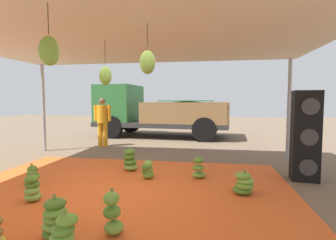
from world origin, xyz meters
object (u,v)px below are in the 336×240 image
at_px(banana_bunch_4, 113,214).
at_px(banana_bunch_9, 63,239).
at_px(cargo_truck_main, 156,111).
at_px(banana_bunch_6, 130,160).
at_px(worker_0, 102,118).
at_px(speaker_stack, 305,136).
at_px(banana_bunch_0, 148,170).
at_px(banana_bunch_2, 199,169).
at_px(banana_bunch_8, 32,189).
at_px(banana_bunch_7, 56,219).
at_px(banana_bunch_5, 32,175).
at_px(banana_bunch_3, 244,184).

height_order(banana_bunch_4, banana_bunch_9, banana_bunch_4).
height_order(banana_bunch_9, cargo_truck_main, cargo_truck_main).
height_order(banana_bunch_4, banana_bunch_6, banana_bunch_4).
bearing_deg(banana_bunch_6, worker_0, 123.32).
xyz_separation_m(worker_0, speaker_stack, (5.83, -3.17, -0.09)).
bearing_deg(banana_bunch_0, banana_bunch_4, -86.92).
distance_m(banana_bunch_2, banana_bunch_8, 3.17).
bearing_deg(banana_bunch_7, speaker_stack, 37.95).
relative_size(banana_bunch_6, banana_bunch_8, 1.13).
xyz_separation_m(banana_bunch_0, worker_0, (-2.57, 3.62, 0.83)).
xyz_separation_m(banana_bunch_7, cargo_truck_main, (-0.66, 9.08, 0.94)).
bearing_deg(worker_0, banana_bunch_7, -71.54).
xyz_separation_m(banana_bunch_5, banana_bunch_9, (1.98, -2.16, 0.05)).
xyz_separation_m(banana_bunch_2, banana_bunch_3, (0.83, -0.82, -0.02)).
relative_size(banana_bunch_2, worker_0, 0.29).
height_order(banana_bunch_2, banana_bunch_8, banana_bunch_2).
xyz_separation_m(banana_bunch_3, banana_bunch_8, (-3.49, -0.91, 0.03)).
relative_size(banana_bunch_2, banana_bunch_4, 0.87).
xyz_separation_m(banana_bunch_3, banana_bunch_9, (-2.09, -2.29, 0.04)).
height_order(banana_bunch_5, speaker_stack, speaker_stack).
relative_size(banana_bunch_9, speaker_stack, 0.29).
xyz_separation_m(banana_bunch_0, banana_bunch_4, (0.12, -2.31, 0.06)).
height_order(banana_bunch_2, banana_bunch_9, banana_bunch_9).
relative_size(banana_bunch_3, banana_bunch_8, 0.90).
bearing_deg(banana_bunch_3, worker_0, 136.64).
distance_m(banana_bunch_8, cargo_truck_main, 8.16).
height_order(banana_bunch_0, banana_bunch_3, banana_bunch_3).
bearing_deg(worker_0, speaker_stack, -28.54).
xyz_separation_m(cargo_truck_main, worker_0, (-1.39, -2.96, -0.15)).
bearing_deg(banana_bunch_6, banana_bunch_7, -89.17).
relative_size(cargo_truck_main, speaker_stack, 3.31).
bearing_deg(banana_bunch_4, speaker_stack, 41.39).
xyz_separation_m(banana_bunch_0, banana_bunch_9, (-0.19, -2.89, 0.04)).
bearing_deg(banana_bunch_5, banana_bunch_0, 18.72).
bearing_deg(banana_bunch_8, banana_bunch_2, 33.02).
height_order(banana_bunch_3, banana_bunch_4, banana_bunch_4).
bearing_deg(banana_bunch_6, speaker_stack, -1.93).
bearing_deg(cargo_truck_main, banana_bunch_8, -92.82).
relative_size(banana_bunch_0, banana_bunch_2, 0.85).
relative_size(banana_bunch_0, banana_bunch_3, 0.97).
xyz_separation_m(banana_bunch_6, banana_bunch_9, (0.38, -3.47, -0.02)).
xyz_separation_m(banana_bunch_5, worker_0, (-0.41, 4.36, 0.84)).
height_order(banana_bunch_2, cargo_truck_main, cargo_truck_main).
relative_size(banana_bunch_5, banana_bunch_6, 0.76).
height_order(cargo_truck_main, speaker_stack, cargo_truck_main).
distance_m(banana_bunch_5, cargo_truck_main, 7.45).
bearing_deg(banana_bunch_4, banana_bunch_3, 43.85).
bearing_deg(banana_bunch_5, banana_bunch_6, 39.50).
bearing_deg(banana_bunch_5, banana_bunch_2, 16.32).
bearing_deg(speaker_stack, banana_bunch_2, -173.84).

